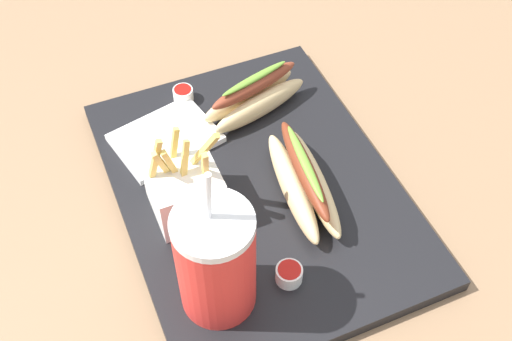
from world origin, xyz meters
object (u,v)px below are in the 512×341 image
(ketchup_cup_2, at_px, (183,94))
(napkin_stack, at_px, (166,138))
(soda_cup, at_px, (216,262))
(ketchup_cup_1, at_px, (289,274))
(hot_dog_2, at_px, (255,97))
(hot_dog_1, at_px, (303,181))
(fries_basket, at_px, (184,188))

(ketchup_cup_2, bearing_deg, napkin_stack, 143.90)
(soda_cup, distance_m, ketchup_cup_1, 0.11)
(napkin_stack, bearing_deg, soda_cup, 175.93)
(ketchup_cup_2, xyz_separation_m, napkin_stack, (-0.07, 0.05, -0.01))
(soda_cup, xyz_separation_m, ketchup_cup_2, (0.33, -0.07, -0.07))
(hot_dog_2, distance_m, ketchup_cup_2, 0.11)
(hot_dog_1, relative_size, ketchup_cup_1, 5.87)
(soda_cup, distance_m, hot_dog_1, 0.19)
(soda_cup, distance_m, napkin_stack, 0.27)
(soda_cup, distance_m, hot_dog_2, 0.32)
(hot_dog_2, bearing_deg, fries_basket, 130.70)
(hot_dog_2, bearing_deg, hot_dog_1, 178.95)
(soda_cup, height_order, napkin_stack, soda_cup)
(fries_basket, relative_size, hot_dog_2, 0.82)
(ketchup_cup_2, height_order, napkin_stack, ketchup_cup_2)
(hot_dog_2, height_order, ketchup_cup_2, hot_dog_2)
(fries_basket, xyz_separation_m, hot_dog_1, (-0.04, -0.15, -0.01))
(hot_dog_1, xyz_separation_m, ketchup_cup_2, (0.23, 0.09, -0.01))
(hot_dog_2, bearing_deg, ketchup_cup_1, 165.23)
(fries_basket, relative_size, ketchup_cup_2, 4.69)
(ketchup_cup_2, bearing_deg, hot_dog_2, -123.86)
(fries_basket, xyz_separation_m, ketchup_cup_1, (-0.15, -0.08, -0.03))
(ketchup_cup_2, bearing_deg, hot_dog_1, -159.28)
(hot_dog_1, height_order, napkin_stack, hot_dog_1)
(soda_cup, bearing_deg, fries_basket, -3.15)
(fries_basket, height_order, hot_dog_2, fries_basket)
(hot_dog_1, distance_m, ketchup_cup_2, 0.25)
(soda_cup, bearing_deg, napkin_stack, -4.07)
(hot_dog_1, bearing_deg, hot_dog_2, -1.05)
(soda_cup, relative_size, ketchup_cup_1, 6.79)
(ketchup_cup_1, relative_size, napkin_stack, 0.24)
(fries_basket, xyz_separation_m, napkin_stack, (0.12, -0.01, -0.03))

